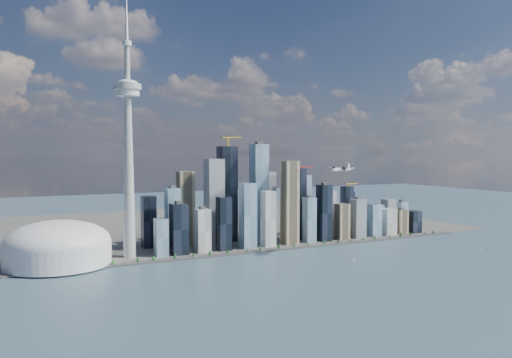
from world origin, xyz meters
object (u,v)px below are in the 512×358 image
sailboat_west (354,259)px  dome_stadium (58,246)px  sailboat_east (482,248)px  needle_tower (128,145)px  airplane (342,169)px

sailboat_west → dome_stadium: bearing=164.7°
sailboat_east → sailboat_west: bearing=158.9°
needle_tower → dome_stadium: (-140.00, -10.00, -196.40)m
dome_stadium → sailboat_east: 918.81m
sailboat_west → needle_tower: bearing=157.2°
needle_tower → airplane: 449.05m
dome_stadium → airplane: bearing=-16.5°
dome_stadium → sailboat_west: 588.09m
needle_tower → dome_stadium: needle_tower is taller
airplane → sailboat_west: 190.85m
sailboat_east → needle_tower: bearing=144.8°
needle_tower → sailboat_west: needle_tower is taller
airplane → sailboat_west: (-6.07, -54.24, -182.88)m
airplane → sailboat_west: airplane is taller
sailboat_west → sailboat_east: (339.29, -28.56, 0.19)m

